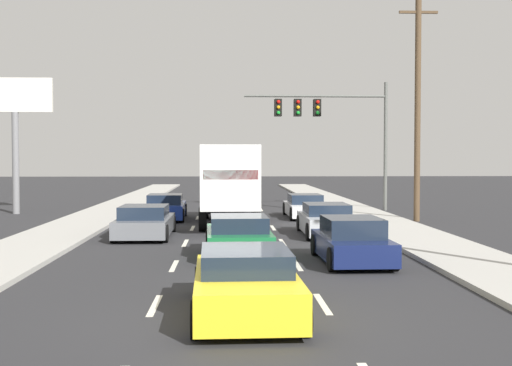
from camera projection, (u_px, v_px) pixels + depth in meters
name	position (u px, v px, depth m)	size (l,w,h in m)	color
ground_plane	(232.00, 212.00, 37.39)	(140.00, 140.00, 0.00)	#2B2B2D
sidewalk_right	(371.00, 218.00, 32.68)	(2.83, 80.00, 0.14)	#B2AFA8
sidewalk_left	(91.00, 219.00, 32.12)	(2.83, 80.00, 0.14)	#B2AFA8
lane_markings	(232.00, 222.00, 31.26)	(3.54, 57.00, 0.01)	silver
car_blue	(166.00, 208.00, 32.73)	(2.00, 4.53, 1.23)	#1E389E
car_gray	(145.00, 222.00, 25.39)	(2.00, 4.53, 1.21)	slate
box_truck	(229.00, 180.00, 29.69)	(2.59, 8.83, 3.47)	white
car_green	(239.00, 237.00, 20.43)	(2.08, 4.13, 1.26)	#196B38
car_yellow	(245.00, 284.00, 12.94)	(2.09, 4.58, 1.24)	yellow
car_white	(305.00, 207.00, 33.75)	(1.92, 4.51, 1.16)	white
car_silver	(327.00, 220.00, 26.04)	(1.94, 4.36, 1.22)	#B7BABF
car_navy	(352.00, 242.00, 19.27)	(1.91, 4.13, 1.29)	#141E4C
traffic_signal_mast	(322.00, 116.00, 37.98)	(8.05, 0.69, 7.20)	#595B56
utility_pole_mid	(418.00, 108.00, 31.60)	(1.80, 0.28, 10.30)	brown
roadside_billboard	(15.00, 117.00, 35.79)	(3.94, 0.36, 7.18)	slate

